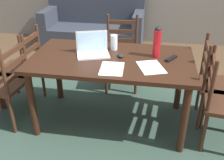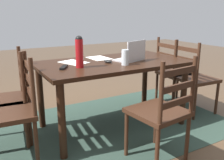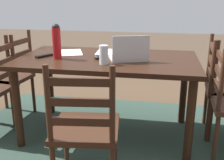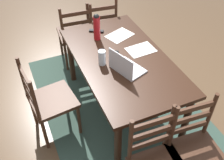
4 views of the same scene
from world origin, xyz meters
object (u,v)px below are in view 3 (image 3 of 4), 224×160
at_px(dining_table, 107,68).
at_px(tv_remote, 44,56).
at_px(chair_right_near, 9,77).
at_px(laptop, 129,54).
at_px(drinking_glass, 104,55).
at_px(water_bottle, 57,41).
at_px(chair_far_head, 85,130).
at_px(computer_mouse, 97,57).

height_order(dining_table, tv_remote, tv_remote).
xyz_separation_m(chair_right_near, laptop, (-1.31, 0.24, 0.36)).
xyz_separation_m(chair_right_near, drinking_glass, (-1.11, 0.40, 0.38)).
distance_m(laptop, tv_remote, 0.79).
xyz_separation_m(water_bottle, tv_remote, (0.15, -0.05, -0.15)).
distance_m(chair_far_head, water_bottle, 0.96).
bearing_deg(laptop, computer_mouse, -4.98).
distance_m(laptop, computer_mouse, 0.30).
xyz_separation_m(dining_table, computer_mouse, (0.08, 0.04, 0.11)).
height_order(laptop, water_bottle, water_bottle).
xyz_separation_m(dining_table, laptop, (-0.21, 0.07, 0.15)).
bearing_deg(computer_mouse, dining_table, -171.53).
height_order(dining_table, laptop, laptop).
relative_size(chair_right_near, laptop, 2.54).
bearing_deg(chair_far_head, water_bottle, -58.39).
bearing_deg(dining_table, chair_right_near, -9.06).
bearing_deg(dining_table, chair_far_head, 90.34).
xyz_separation_m(dining_table, chair_right_near, (1.10, -0.18, -0.21)).
xyz_separation_m(laptop, water_bottle, (0.64, 0.04, 0.10)).
relative_size(laptop, computer_mouse, 3.74).
bearing_deg(chair_far_head, laptop, -104.99).
height_order(computer_mouse, tv_remote, computer_mouse).
height_order(chair_right_near, water_bottle, water_bottle).
bearing_deg(water_bottle, computer_mouse, -169.44).
height_order(dining_table, chair_far_head, chair_far_head).
bearing_deg(chair_far_head, dining_table, -89.66).
bearing_deg(dining_table, tv_remote, 5.97).
height_order(drinking_glass, tv_remote, drinking_glass).
bearing_deg(tv_remote, computer_mouse, 34.81).
height_order(chair_far_head, computer_mouse, chair_far_head).
relative_size(chair_right_near, drinking_glass, 6.00).
xyz_separation_m(water_bottle, drinking_glass, (-0.45, 0.12, -0.08)).
distance_m(computer_mouse, tv_remote, 0.50).
distance_m(chair_right_near, computer_mouse, 1.08).
bearing_deg(water_bottle, dining_table, -166.25).
height_order(laptop, tv_remote, laptop).
distance_m(water_bottle, computer_mouse, 0.38).
relative_size(drinking_glass, computer_mouse, 1.58).
bearing_deg(computer_mouse, tv_remote, -15.14).
height_order(laptop, computer_mouse, laptop).
relative_size(chair_far_head, laptop, 2.54).
xyz_separation_m(dining_table, water_bottle, (0.44, 0.11, 0.26)).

